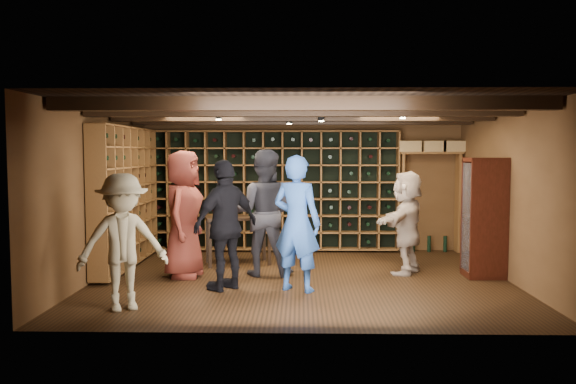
{
  "coord_description": "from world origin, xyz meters",
  "views": [
    {
      "loc": [
        -0.02,
        -8.14,
        1.85
      ],
      "look_at": [
        -0.2,
        0.2,
        1.27
      ],
      "focal_mm": 35.0,
      "sensor_mm": 36.0,
      "label": 1
    }
  ],
  "objects_px": {
    "man_grey_suit": "(263,213)",
    "guest_red_floral": "(183,214)",
    "tasting_table": "(238,221)",
    "man_blue_shirt": "(297,223)",
    "guest_beige": "(407,222)",
    "display_cabinet": "(484,220)",
    "guest_khaki": "(123,242)",
    "guest_woman_black": "(226,225)"
  },
  "relations": [
    {
      "from": "guest_khaki",
      "to": "guest_beige",
      "type": "relative_size",
      "value": 1.02
    },
    {
      "from": "guest_woman_black",
      "to": "guest_khaki",
      "type": "height_order",
      "value": "guest_woman_black"
    },
    {
      "from": "man_grey_suit",
      "to": "tasting_table",
      "type": "relative_size",
      "value": 1.64
    },
    {
      "from": "man_blue_shirt",
      "to": "guest_red_floral",
      "type": "distance_m",
      "value": 1.88
    },
    {
      "from": "guest_khaki",
      "to": "guest_beige",
      "type": "bearing_deg",
      "value": 4.6
    },
    {
      "from": "man_blue_shirt",
      "to": "man_grey_suit",
      "type": "xyz_separation_m",
      "value": [
        -0.51,
        0.98,
        0.04
      ]
    },
    {
      "from": "man_grey_suit",
      "to": "guest_woman_black",
      "type": "bearing_deg",
      "value": 69.23
    },
    {
      "from": "guest_khaki",
      "to": "display_cabinet",
      "type": "bearing_deg",
      "value": -3.72
    },
    {
      "from": "tasting_table",
      "to": "man_blue_shirt",
      "type": "bearing_deg",
      "value": -75.45
    },
    {
      "from": "man_blue_shirt",
      "to": "guest_beige",
      "type": "height_order",
      "value": "man_blue_shirt"
    },
    {
      "from": "guest_red_floral",
      "to": "guest_woman_black",
      "type": "xyz_separation_m",
      "value": [
        0.74,
        -0.78,
        -0.06
      ]
    },
    {
      "from": "guest_woman_black",
      "to": "man_grey_suit",
      "type": "bearing_deg",
      "value": -162.31
    },
    {
      "from": "guest_red_floral",
      "to": "guest_woman_black",
      "type": "height_order",
      "value": "guest_red_floral"
    },
    {
      "from": "man_blue_shirt",
      "to": "guest_woman_black",
      "type": "bearing_deg",
      "value": 21.42
    },
    {
      "from": "guest_red_floral",
      "to": "guest_khaki",
      "type": "bearing_deg",
      "value": 174.73
    },
    {
      "from": "guest_red_floral",
      "to": "guest_beige",
      "type": "bearing_deg",
      "value": -78.9
    },
    {
      "from": "guest_khaki",
      "to": "tasting_table",
      "type": "relative_size",
      "value": 1.39
    },
    {
      "from": "guest_red_floral",
      "to": "guest_khaki",
      "type": "relative_size",
      "value": 1.17
    },
    {
      "from": "guest_beige",
      "to": "man_grey_suit",
      "type": "bearing_deg",
      "value": -56.4
    },
    {
      "from": "display_cabinet",
      "to": "tasting_table",
      "type": "bearing_deg",
      "value": 166.97
    },
    {
      "from": "display_cabinet",
      "to": "guest_beige",
      "type": "distance_m",
      "value": 1.12
    },
    {
      "from": "guest_red_floral",
      "to": "guest_beige",
      "type": "relative_size",
      "value": 1.2
    },
    {
      "from": "man_grey_suit",
      "to": "guest_khaki",
      "type": "height_order",
      "value": "man_grey_suit"
    },
    {
      "from": "man_grey_suit",
      "to": "guest_beige",
      "type": "relative_size",
      "value": 1.2
    },
    {
      "from": "display_cabinet",
      "to": "man_grey_suit",
      "type": "xyz_separation_m",
      "value": [
        -3.29,
        0.07,
        0.09
      ]
    },
    {
      "from": "display_cabinet",
      "to": "tasting_table",
      "type": "height_order",
      "value": "display_cabinet"
    },
    {
      "from": "guest_red_floral",
      "to": "guest_khaki",
      "type": "height_order",
      "value": "guest_red_floral"
    },
    {
      "from": "guest_red_floral",
      "to": "guest_khaki",
      "type": "distance_m",
      "value": 1.82
    },
    {
      "from": "guest_woman_black",
      "to": "guest_khaki",
      "type": "bearing_deg",
      "value": -4.0
    },
    {
      "from": "man_blue_shirt",
      "to": "guest_woman_black",
      "type": "height_order",
      "value": "man_blue_shirt"
    },
    {
      "from": "man_grey_suit",
      "to": "guest_red_floral",
      "type": "distance_m",
      "value": 1.19
    },
    {
      "from": "man_grey_suit",
      "to": "guest_khaki",
      "type": "xyz_separation_m",
      "value": [
        -1.53,
        -1.94,
        -0.14
      ]
    },
    {
      "from": "guest_khaki",
      "to": "tasting_table",
      "type": "bearing_deg",
      "value": 44.2
    },
    {
      "from": "guest_red_floral",
      "to": "tasting_table",
      "type": "relative_size",
      "value": 1.63
    },
    {
      "from": "guest_khaki",
      "to": "man_blue_shirt",
      "type": "bearing_deg",
      "value": 0.29
    },
    {
      "from": "display_cabinet",
      "to": "tasting_table",
      "type": "xyz_separation_m",
      "value": [
        -3.77,
        0.87,
        -0.14
      ]
    },
    {
      "from": "guest_beige",
      "to": "man_blue_shirt",
      "type": "bearing_deg",
      "value": -26.53
    },
    {
      "from": "man_blue_shirt",
      "to": "guest_beige",
      "type": "relative_size",
      "value": 1.16
    },
    {
      "from": "guest_woman_black",
      "to": "guest_beige",
      "type": "xyz_separation_m",
      "value": [
        2.64,
        1.1,
        -0.09
      ]
    },
    {
      "from": "man_grey_suit",
      "to": "tasting_table",
      "type": "bearing_deg",
      "value": -54.29
    },
    {
      "from": "guest_red_floral",
      "to": "guest_woman_black",
      "type": "relative_size",
      "value": 1.07
    },
    {
      "from": "man_grey_suit",
      "to": "tasting_table",
      "type": "distance_m",
      "value": 0.97
    }
  ]
}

